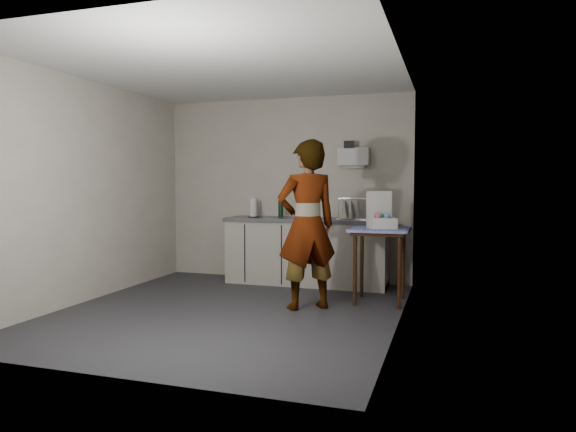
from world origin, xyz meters
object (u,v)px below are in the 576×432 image
(bakery_box, at_px, (381,220))
(soap_bottle, at_px, (304,208))
(paper_towel, at_px, (253,208))
(standing_man, at_px, (307,225))
(soda_can, at_px, (302,214))
(dish_rack, at_px, (353,214))
(side_table, at_px, (380,238))
(dark_bottle, at_px, (281,209))
(kitchen_counter, at_px, (307,253))

(bakery_box, bearing_deg, soap_bottle, 126.67)
(paper_towel, height_order, bakery_box, bakery_box)
(standing_man, distance_m, soda_can, 1.40)
(soda_can, distance_m, dish_rack, 0.72)
(side_table, distance_m, paper_towel, 2.02)
(paper_towel, relative_size, dish_rack, 0.65)
(side_table, relative_size, standing_man, 0.47)
(soda_can, bearing_deg, standing_man, -71.57)
(side_table, distance_m, dark_bottle, 1.70)
(side_table, height_order, dish_rack, dish_rack)
(side_table, xyz_separation_m, bakery_box, (0.01, 0.02, 0.21))
(kitchen_counter, bearing_deg, standing_man, -74.41)
(standing_man, bearing_deg, bakery_box, 179.80)
(dish_rack, bearing_deg, standing_man, -102.14)
(side_table, bearing_deg, dish_rack, 120.48)
(standing_man, xyz_separation_m, soap_bottle, (-0.41, 1.31, 0.12))
(kitchen_counter, relative_size, dark_bottle, 9.29)
(paper_towel, bearing_deg, soap_bottle, 3.08)
(side_table, height_order, bakery_box, bakery_box)
(paper_towel, bearing_deg, kitchen_counter, 3.91)
(side_table, height_order, standing_man, standing_man)
(kitchen_counter, height_order, dark_bottle, dark_bottle)
(dark_bottle, relative_size, bakery_box, 0.57)
(dish_rack, relative_size, bakery_box, 0.97)
(standing_man, distance_m, dark_bottle, 1.53)
(side_table, bearing_deg, bakery_box, 58.74)
(soap_bottle, distance_m, soda_can, 0.08)
(soda_can, xyz_separation_m, bakery_box, (1.18, -0.77, -0.01))
(soap_bottle, height_order, dish_rack, dish_rack)
(standing_man, height_order, soap_bottle, standing_man)
(soap_bottle, height_order, dark_bottle, soap_bottle)
(paper_towel, distance_m, bakery_box, 2.01)
(standing_man, distance_m, bakery_box, 0.93)
(soap_bottle, xyz_separation_m, bakery_box, (1.15, -0.76, -0.08))
(dark_bottle, bearing_deg, side_table, -28.08)
(dark_bottle, distance_m, dish_rack, 1.03)
(bakery_box, bearing_deg, soda_can, 126.89)
(dark_bottle, bearing_deg, soap_bottle, -2.31)
(dish_rack, bearing_deg, side_table, -59.09)
(soap_bottle, bearing_deg, bakery_box, -33.36)
(kitchen_counter, height_order, bakery_box, bakery_box)
(side_table, xyz_separation_m, soap_bottle, (-1.14, 0.77, 0.29))
(kitchen_counter, height_order, dish_rack, dish_rack)
(soap_bottle, relative_size, bakery_box, 0.65)
(dark_bottle, bearing_deg, standing_man, -60.61)
(side_table, distance_m, soap_bottle, 1.41)
(side_table, relative_size, bakery_box, 2.05)
(kitchen_counter, xyz_separation_m, bakery_box, (1.11, -0.77, 0.54))
(kitchen_counter, distance_m, soap_bottle, 0.62)
(standing_man, xyz_separation_m, bakery_box, (0.74, 0.56, 0.03))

